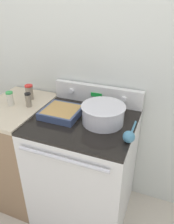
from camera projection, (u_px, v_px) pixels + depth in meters
The scene contains 10 objects.
kitchen_wall at pixel (101, 59), 1.66m from camera, with size 8.00×0.05×2.50m.
stove_range at pixel (84, 169), 1.74m from camera, with size 0.72×0.68×0.91m.
control_panel at pixel (98, 94), 1.74m from camera, with size 0.72×0.07×0.15m.
side_counter at pixel (22, 151), 1.93m from camera, with size 0.46×0.65×0.92m.
mixing_bowl at pixel (103, 113), 1.46m from camera, with size 0.30×0.30×0.13m.
casserole_dish at pixel (62, 112), 1.57m from camera, with size 0.27×0.25×0.05m.
ladle at pixel (129, 136), 1.30m from camera, with size 0.07×0.28×0.07m.
spice_jar_black_cap at pixel (28, 100), 1.66m from camera, with size 0.05×0.05×0.11m.
spice_jar_red_cap at pixel (29, 92), 1.78m from camera, with size 0.06×0.06×0.12m.
spice_jar_green_cap at pixel (10, 99), 1.68m from camera, with size 0.05×0.05×0.11m.
Camera 1 is at (0.50, -0.89, 1.69)m, focal length 35.00 mm.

